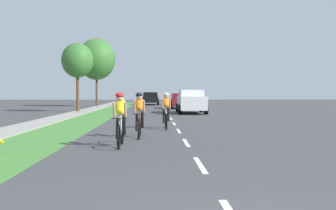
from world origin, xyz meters
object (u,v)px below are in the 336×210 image
object	(u,v)px
cyclist_lead	(120,119)
cyclist_trailing	(139,114)
street_tree_near	(77,61)
sedan_maroon	(180,101)
cyclist_distant	(166,110)
pickup_black	(151,98)
street_tree_far	(96,59)
suv_white	(191,101)

from	to	relation	value
cyclist_lead	cyclist_trailing	size ratio (longest dim) A/B	1.00
street_tree_near	sedan_maroon	bearing A→B (deg)	36.06
cyclist_distant	pickup_black	bearing A→B (deg)	91.86
cyclist_distant	pickup_black	xyz separation A→B (m)	(-1.03, 31.74, 0.02)
cyclist_distant	sedan_maroon	distance (m)	20.70
cyclist_distant	sedan_maroon	world-z (taller)	cyclist_distant
cyclist_lead	street_tree_far	size ratio (longest dim) A/B	0.22
cyclist_lead	cyclist_distant	distance (m)	5.44
sedan_maroon	street_tree_far	bearing A→B (deg)	149.87
street_tree_near	street_tree_far	xyz separation A→B (m)	(-0.32, 11.74, 1.18)
suv_white	street_tree_far	xyz separation A→B (m)	(-9.40, 14.04, 4.43)
cyclist_lead	street_tree_near	xyz separation A→B (m)	(-5.30, 19.40, 3.39)
cyclist_trailing	pickup_black	world-z (taller)	pickup_black
cyclist_trailing	suv_white	xyz separation A→B (m)	(3.32, 14.96, 0.14)
cyclist_lead	suv_white	world-z (taller)	suv_white
cyclist_lead	sedan_maroon	world-z (taller)	cyclist_lead
suv_white	street_tree_far	size ratio (longest dim) A/B	0.61
street_tree_far	suv_white	bearing A→B (deg)	-56.19
street_tree_near	street_tree_far	bearing A→B (deg)	91.54
cyclist_lead	street_tree_near	size ratio (longest dim) A/B	0.31
pickup_black	street_tree_near	size ratio (longest dim) A/B	0.90
cyclist_lead	suv_white	distance (m)	17.52
pickup_black	street_tree_far	world-z (taller)	street_tree_far
cyclist_distant	street_tree_near	bearing A→B (deg)	115.61
cyclist_distant	street_tree_near	distance (m)	16.08
sedan_maroon	street_tree_far	xyz separation A→B (m)	(-9.15, 5.31, 4.61)
suv_white	street_tree_far	distance (m)	17.47
cyclist_trailing	pickup_black	size ratio (longest dim) A/B	0.34
pickup_black	street_tree_near	bearing A→B (deg)	-108.16
sedan_maroon	cyclist_trailing	bearing A→B (deg)	-97.38
pickup_black	street_tree_far	size ratio (longest dim) A/B	0.66
cyclist_trailing	cyclist_distant	world-z (taller)	same
suv_white	sedan_maroon	size ratio (longest dim) A/B	1.09
cyclist_lead	cyclist_trailing	bearing A→B (deg)	77.81
cyclist_distant	sedan_maroon	size ratio (longest dim) A/B	0.40
cyclist_distant	suv_white	distance (m)	12.09
suv_white	pickup_black	size ratio (longest dim) A/B	0.92
sedan_maroon	street_tree_near	bearing A→B (deg)	-143.94
pickup_black	street_tree_far	xyz separation A→B (m)	(-6.08, -5.82, 4.55)
cyclist_trailing	pickup_black	xyz separation A→B (m)	(-0.00, 34.83, 0.02)
cyclist_distant	street_tree_near	xyz separation A→B (m)	(-6.79, 14.17, 3.39)
street_tree_near	street_tree_far	distance (m)	11.80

